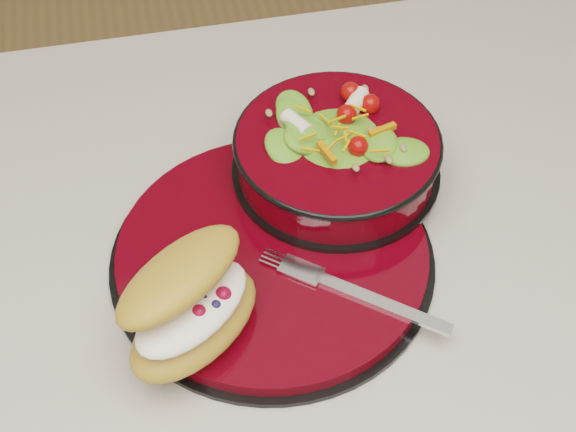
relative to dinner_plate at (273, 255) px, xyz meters
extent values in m
cube|color=#B9B3A9|center=(0.04, 0.02, -0.03)|extent=(1.24, 0.74, 0.04)
cylinder|color=black|center=(0.00, 0.00, -0.01)|extent=(0.32, 0.32, 0.01)
cylinder|color=#530209|center=(0.00, 0.00, 0.00)|extent=(0.30, 0.30, 0.01)
torus|color=black|center=(0.01, -0.01, 0.01)|extent=(0.17, 0.17, 0.01)
cylinder|color=black|center=(0.08, 0.09, 0.01)|extent=(0.22, 0.22, 0.01)
cylinder|color=#530209|center=(0.08, 0.09, 0.04)|extent=(0.20, 0.20, 0.04)
torus|color=black|center=(0.08, 0.09, 0.06)|extent=(0.21, 0.21, 0.01)
ellipsoid|color=#3D7922|center=(0.08, 0.09, 0.05)|extent=(0.17, 0.17, 0.07)
sphere|color=red|center=(0.13, 0.09, 0.09)|extent=(0.02, 0.02, 0.02)
sphere|color=red|center=(0.08, 0.13, 0.09)|extent=(0.02, 0.02, 0.02)
sphere|color=red|center=(0.04, 0.09, 0.09)|extent=(0.02, 0.02, 0.02)
sphere|color=red|center=(0.08, 0.04, 0.09)|extent=(0.02, 0.02, 0.02)
cylinder|color=silver|center=(0.11, 0.12, 0.09)|extent=(0.03, 0.04, 0.02)
cylinder|color=silver|center=(0.05, 0.10, 0.09)|extent=(0.04, 0.03, 0.02)
cube|color=orange|center=(0.07, 0.06, 0.09)|extent=(0.03, 0.03, 0.01)
cube|color=orange|center=(0.13, 0.08, 0.09)|extent=(0.03, 0.02, 0.01)
ellipsoid|color=#BB8539|center=(-0.09, -0.08, 0.03)|extent=(0.16, 0.15, 0.04)
ellipsoid|color=white|center=(-0.09, -0.08, 0.05)|extent=(0.13, 0.12, 0.02)
ellipsoid|color=#BB8539|center=(-0.09, -0.06, 0.08)|extent=(0.15, 0.14, 0.03)
sphere|color=#AB0C23|center=(-0.11, -0.08, 0.06)|extent=(0.01, 0.01, 0.01)
sphere|color=#AB0C23|center=(-0.08, -0.09, 0.06)|extent=(0.01, 0.01, 0.01)
sphere|color=#AB0C23|center=(-0.06, -0.08, 0.06)|extent=(0.01, 0.01, 0.01)
sphere|color=#191947|center=(-0.09, -0.08, 0.06)|extent=(0.01, 0.01, 0.01)
sphere|color=#191947|center=(-0.07, -0.08, 0.06)|extent=(0.01, 0.01, 0.01)
sphere|color=#191947|center=(-0.09, -0.08, 0.06)|extent=(0.01, 0.01, 0.01)
sphere|color=#191947|center=(-0.07, -0.09, 0.06)|extent=(0.01, 0.01, 0.01)
sphere|color=#191947|center=(-0.10, -0.09, 0.06)|extent=(0.01, 0.01, 0.01)
sphere|color=#191947|center=(-0.07, -0.07, 0.06)|extent=(0.01, 0.01, 0.01)
cube|color=silver|center=(0.08, -0.08, 0.01)|extent=(0.11, 0.09, 0.00)
cube|color=silver|center=(0.02, -0.03, 0.01)|extent=(0.05, 0.04, 0.00)
camera|label=1|loc=(-0.09, -0.47, 0.62)|focal=50.00mm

